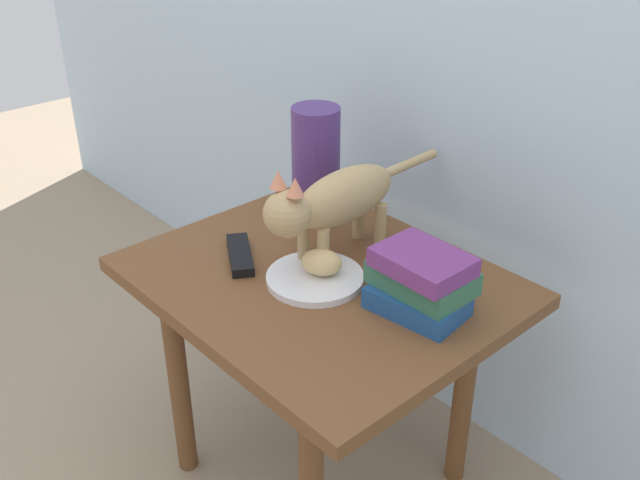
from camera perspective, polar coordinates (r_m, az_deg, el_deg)
name	(u,v)px	position (r m, az deg, el deg)	size (l,w,h in m)	color
ground_plane	(320,469)	(1.76, 0.00, -17.64)	(6.00, 6.00, 0.00)	gray
side_table	(320,308)	(1.46, 0.00, -5.42)	(0.71, 0.58, 0.53)	brown
plate	(315,278)	(1.40, -0.39, -3.03)	(0.19, 0.19, 0.01)	white
bread_roll	(322,262)	(1.39, 0.14, -1.78)	(0.08, 0.06, 0.05)	#E0BC7A
cat	(334,201)	(1.41, 1.10, 3.11)	(0.10, 0.48, 0.23)	tan
book_stack	(421,281)	(1.30, 7.95, -3.25)	(0.18, 0.14, 0.12)	#1E4C8C
green_vase	(316,163)	(1.59, -0.33, 6.08)	(0.11, 0.11, 0.25)	#4C2D72
tv_remote	(240,255)	(1.48, -6.33, -1.17)	(0.15, 0.04, 0.02)	black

